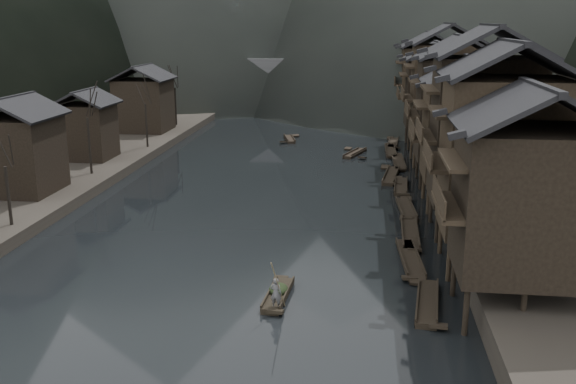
# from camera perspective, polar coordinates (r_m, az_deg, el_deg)

# --- Properties ---
(water) EXTENTS (300.00, 300.00, 0.00)m
(water) POSITION_cam_1_polar(r_m,az_deg,el_deg) (44.35, -5.12, -5.30)
(water) COLOR black
(water) RESTS_ON ground
(left_bank) EXTENTS (40.00, 200.00, 1.20)m
(left_bank) POSITION_cam_1_polar(r_m,az_deg,el_deg) (92.99, -21.44, 4.88)
(left_bank) COLOR #2D2823
(left_bank) RESTS_ON ground
(stilt_houses) EXTENTS (9.00, 67.60, 15.31)m
(stilt_houses) POSITION_cam_1_polar(r_m,az_deg,el_deg) (60.87, 14.96, 8.33)
(stilt_houses) COLOR black
(stilt_houses) RESTS_ON ground
(left_houses) EXTENTS (8.10, 53.20, 8.73)m
(left_houses) POSITION_cam_1_polar(r_m,az_deg,el_deg) (68.19, -18.81, 6.07)
(left_houses) COLOR black
(left_houses) RESTS_ON left_bank
(bare_trees) EXTENTS (3.88, 61.98, 7.75)m
(bare_trees) POSITION_cam_1_polar(r_m,az_deg,el_deg) (67.63, -15.79, 6.99)
(bare_trees) COLOR black
(bare_trees) RESTS_ON left_bank
(moored_sampans) EXTENTS (2.92, 55.05, 0.47)m
(moored_sampans) POSITION_cam_1_polar(r_m,az_deg,el_deg) (60.60, 9.93, 0.33)
(moored_sampans) COLOR black
(moored_sampans) RESTS_ON water
(midriver_boats) EXTENTS (11.27, 14.17, 0.45)m
(midriver_boats) POSITION_cam_1_polar(r_m,az_deg,el_deg) (80.13, 3.03, 4.13)
(midriver_boats) COLOR black
(midriver_boats) RESTS_ON water
(stone_bridge) EXTENTS (40.00, 6.00, 9.00)m
(stone_bridge) POSITION_cam_1_polar(r_m,az_deg,el_deg) (113.45, 2.43, 9.86)
(stone_bridge) COLOR #4C4C4F
(stone_bridge) RESTS_ON ground
(hero_sampan) EXTENTS (1.37, 5.09, 0.44)m
(hero_sampan) POSITION_cam_1_polar(r_m,az_deg,el_deg) (37.09, -0.88, -9.10)
(hero_sampan) COLOR black
(hero_sampan) RESTS_ON water
(cargo_heap) EXTENTS (1.11, 1.46, 0.67)m
(cargo_heap) POSITION_cam_1_polar(r_m,az_deg,el_deg) (37.08, -0.86, -8.16)
(cargo_heap) COLOR black
(cargo_heap) RESTS_ON hero_sampan
(boatman) EXTENTS (0.71, 0.53, 1.76)m
(boatman) POSITION_cam_1_polar(r_m,az_deg,el_deg) (35.03, -1.08, -8.62)
(boatman) COLOR slate
(boatman) RESTS_ON hero_sampan
(bamboo_pole) EXTENTS (0.66, 2.18, 3.90)m
(bamboo_pole) POSITION_cam_1_polar(r_m,az_deg,el_deg) (33.96, -0.77, -4.27)
(bamboo_pole) COLOR #8C7A51
(bamboo_pole) RESTS_ON boatman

